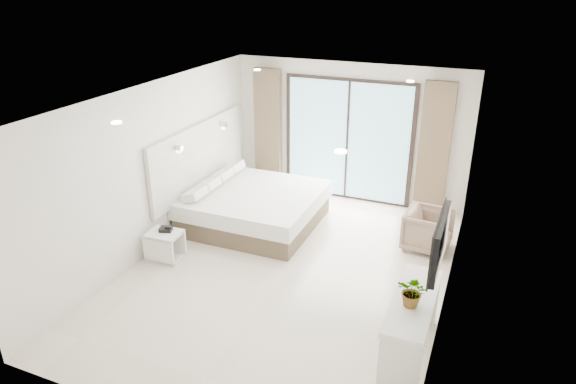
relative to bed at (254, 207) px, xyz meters
name	(u,v)px	position (x,y,z in m)	size (l,w,h in m)	color
ground	(287,272)	(1.19, -1.30, -0.33)	(6.20, 6.20, 0.00)	beige
room_shell	(296,155)	(0.99, -0.43, 1.25)	(4.62, 6.22, 2.72)	silver
bed	(254,207)	(0.00, 0.00, 0.00)	(2.24, 2.13, 0.76)	brown
nightstand	(165,246)	(-0.74, -1.66, -0.09)	(0.53, 0.44, 0.46)	white
phone	(166,229)	(-0.74, -1.61, 0.17)	(0.19, 0.15, 0.06)	black
console_desk	(412,314)	(3.23, -2.39, 0.23)	(0.47, 1.51, 0.77)	white
plant	(413,295)	(3.23, -2.53, 0.59)	(0.33, 0.37, 0.29)	#33662D
armchair	(428,228)	(3.04, 0.27, 0.04)	(0.72, 0.67, 0.74)	#997764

